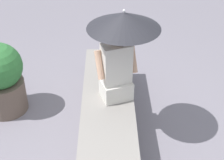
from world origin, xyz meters
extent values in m
plane|color=slate|center=(0.00, 0.00, 0.00)|extent=(14.00, 14.00, 0.00)
cube|color=gray|center=(0.00, 0.00, 0.23)|extent=(2.97, 0.61, 0.47)
cube|color=beige|center=(-0.33, 0.10, 0.58)|extent=(0.38, 0.41, 0.22)
cube|color=beige|center=(-0.33, 0.10, 0.93)|extent=(0.29, 0.37, 0.48)
sphere|color=tan|center=(-0.33, 0.10, 1.27)|extent=(0.20, 0.20, 0.20)
cylinder|color=tan|center=(-0.39, 0.29, 0.95)|extent=(0.21, 0.13, 0.32)
cylinder|color=tan|center=(-0.26, -0.09, 0.95)|extent=(0.21, 0.13, 0.32)
cylinder|color=#B7B7BC|center=(-0.28, 0.17, 1.01)|extent=(0.02, 0.02, 1.09)
cone|color=black|center=(-0.28, 0.17, 1.47)|extent=(0.77, 0.77, 0.17)
sphere|color=#B7B7BC|center=(-0.28, 0.17, 1.57)|extent=(0.03, 0.03, 0.03)
cylinder|color=brown|center=(-0.69, -1.36, 0.22)|extent=(0.55, 0.55, 0.44)
camera|label=1|loc=(2.84, 0.00, 2.88)|focal=53.42mm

